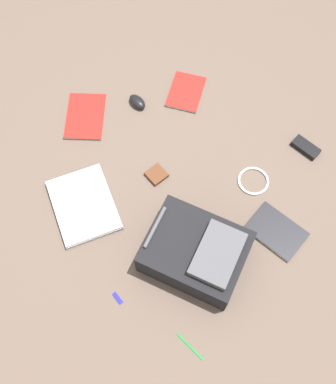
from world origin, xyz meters
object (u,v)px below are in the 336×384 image
at_px(book_red, 186,92).
at_px(usb_stick, 118,298).
at_px(earbud_pouch, 157,175).
at_px(backpack, 197,252).
at_px(cable_coil, 253,181).
at_px(computer_mouse, 137,102).
at_px(book_manual, 276,231).
at_px(power_brick, 306,147).
at_px(pen_black, 190,347).
at_px(book_comic, 85,116).
at_px(laptop, 84,205).

xyz_separation_m(book_red, usb_stick, (-1.06, -0.34, -0.00)).
bearing_deg(book_red, earbud_pouch, -162.96).
height_order(backpack, cable_coil, backpack).
height_order(computer_mouse, usb_stick, computer_mouse).
distance_m(backpack, book_red, 0.89).
distance_m(book_manual, computer_mouse, 0.95).
xyz_separation_m(book_red, earbud_pouch, (-0.48, -0.15, 0.00)).
height_order(book_red, power_brick, power_brick).
bearing_deg(book_red, power_brick, -86.15).
bearing_deg(usb_stick, power_brick, -16.34).
bearing_deg(backpack, computer_mouse, 52.92).
height_order(book_manual, pen_black, book_manual).
height_order(book_manual, power_brick, power_brick).
height_order(book_comic, power_brick, power_brick).
xyz_separation_m(book_comic, power_brick, (0.46, -1.01, 0.01)).
bearing_deg(pen_black, cable_coil, 11.44).
relative_size(book_manual, pen_black, 1.87).
bearing_deg(usb_stick, book_comic, 46.62).
relative_size(backpack, book_comic, 1.39).
xyz_separation_m(backpack, power_brick, (0.77, -0.15, -0.07)).
relative_size(backpack, earbud_pouch, 5.42).
bearing_deg(usb_stick, backpack, -27.91).
height_order(book_red, usb_stick, book_red).
bearing_deg(book_comic, backpack, -109.75).
height_order(book_manual, earbud_pouch, earbud_pouch).
distance_m(backpack, pen_black, 0.39).
height_order(computer_mouse, earbud_pouch, computer_mouse).
relative_size(book_manual, book_red, 0.99).
distance_m(laptop, book_manual, 0.88).
relative_size(cable_coil, pen_black, 1.04).
bearing_deg(earbud_pouch, usb_stick, -161.11).
xyz_separation_m(laptop, usb_stick, (-0.25, -0.38, -0.01)).
bearing_deg(pen_black, book_manual, -4.50).
relative_size(book_manual, power_brick, 1.94).
height_order(backpack, earbud_pouch, backpack).
relative_size(book_comic, cable_coil, 2.22).
bearing_deg(power_brick, usb_stick, 163.66).
relative_size(pen_black, usb_stick, 2.51).
bearing_deg(laptop, book_manual, -64.11).
xyz_separation_m(computer_mouse, usb_stick, (-0.86, -0.51, -0.02)).
height_order(pen_black, earbud_pouch, earbud_pouch).
bearing_deg(book_comic, earbud_pouch, -98.41).
xyz_separation_m(book_comic, book_red, (0.41, -0.34, -0.00)).
bearing_deg(usb_stick, computer_mouse, 30.82).
bearing_deg(laptop, earbud_pouch, -30.24).
height_order(laptop, book_red, laptop).
bearing_deg(power_brick, book_comic, 114.42).
height_order(backpack, book_red, backpack).
xyz_separation_m(book_comic, pen_black, (-0.64, -1.05, -0.00)).
bearing_deg(earbud_pouch, power_brick, -44.49).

